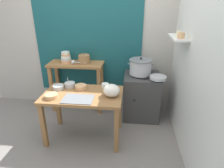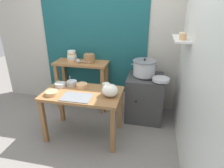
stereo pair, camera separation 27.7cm
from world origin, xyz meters
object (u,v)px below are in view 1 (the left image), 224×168
(clay_pot, at_px, (84,59))
(prep_bowl_3, at_px, (105,85))
(bowl_stack_enamel, at_px, (66,58))
(serving_tray, at_px, (78,99))
(plastic_bag, at_px, (112,90))
(ladle, at_px, (74,62))
(steamer_pot, at_px, (141,67))
(prep_bowl_4, at_px, (51,96))
(prep_table, at_px, (83,101))
(back_shelf_table, at_px, (77,75))
(wide_pan, at_px, (158,78))
(stove_block, at_px, (141,96))
(prep_bowl_2, at_px, (81,87))
(prep_bowl_1, at_px, (70,85))
(prep_bowl_0, at_px, (58,87))

(clay_pot, relative_size, prep_bowl_3, 1.86)
(bowl_stack_enamel, distance_m, serving_tray, 1.16)
(serving_tray, xyz_separation_m, plastic_bag, (0.43, 0.14, 0.08))
(ladle, distance_m, prep_bowl_3, 0.83)
(steamer_pot, bearing_deg, serving_tray, -133.16)
(prep_bowl_4, bearing_deg, steamer_pot, 36.35)
(prep_table, relative_size, back_shelf_table, 1.15)
(steamer_pot, xyz_separation_m, wide_pan, (0.27, -0.19, -0.10))
(stove_block, relative_size, serving_tray, 1.95)
(prep_bowl_2, bearing_deg, stove_block, 30.62)
(serving_tray, bearing_deg, prep_bowl_2, 97.87)
(back_shelf_table, distance_m, wide_pan, 1.43)
(prep_bowl_1, bearing_deg, plastic_bag, -20.19)
(steamer_pot, xyz_separation_m, prep_bowl_2, (-0.87, -0.56, -0.15))
(back_shelf_table, distance_m, ladle, 0.26)
(prep_bowl_1, distance_m, prep_bowl_2, 0.19)
(ladle, distance_m, plastic_bag, 1.09)
(back_shelf_table, xyz_separation_m, prep_bowl_2, (0.25, -0.67, 0.07))
(back_shelf_table, relative_size, ladle, 3.60)
(prep_table, xyz_separation_m, prep_bowl_3, (0.28, 0.24, 0.15))
(stove_block, bearing_deg, prep_bowl_4, -145.17)
(bowl_stack_enamel, bearing_deg, ladle, -30.96)
(serving_tray, bearing_deg, prep_bowl_4, 179.04)
(ladle, distance_m, prep_bowl_0, 0.68)
(clay_pot, distance_m, bowl_stack_enamel, 0.34)
(prep_table, height_order, prep_bowl_0, prep_bowl_0)
(ladle, bearing_deg, prep_bowl_2, -65.93)
(prep_bowl_2, xyz_separation_m, prep_bowl_4, (-0.32, -0.32, -0.00))
(steamer_pot, height_order, wide_pan, steamer_pot)
(clay_pot, xyz_separation_m, prep_bowl_2, (0.10, -0.67, -0.22))
(prep_table, xyz_separation_m, prep_bowl_4, (-0.38, -0.16, 0.14))
(prep_bowl_1, height_order, prep_bowl_4, prep_bowl_1)
(clay_pot, relative_size, prep_bowl_2, 1.20)
(back_shelf_table, distance_m, stove_block, 1.21)
(prep_table, height_order, back_shelf_table, back_shelf_table)
(clay_pot, bearing_deg, prep_bowl_2, -81.78)
(prep_table, distance_m, steamer_pot, 1.12)
(ladle, bearing_deg, steamer_pot, -2.19)
(steamer_pot, bearing_deg, prep_bowl_2, -147.30)
(steamer_pot, relative_size, prep_bowl_4, 2.44)
(serving_tray, distance_m, prep_bowl_4, 0.36)
(prep_bowl_4, bearing_deg, serving_tray, -0.96)
(stove_block, bearing_deg, back_shelf_table, 173.64)
(ladle, xyz_separation_m, prep_bowl_1, (0.09, -0.55, -0.18))
(back_shelf_table, xyz_separation_m, clay_pot, (0.16, 0.00, 0.30))
(back_shelf_table, xyz_separation_m, prep_bowl_0, (-0.07, -0.72, 0.07))
(clay_pot, height_order, prep_bowl_1, clay_pot)
(back_shelf_table, xyz_separation_m, prep_bowl_3, (0.60, -0.59, 0.08))
(stove_block, height_order, prep_bowl_4, stove_block)
(steamer_pot, xyz_separation_m, prep_bowl_4, (-1.19, -0.88, -0.16))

